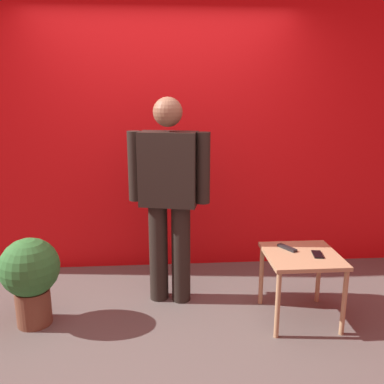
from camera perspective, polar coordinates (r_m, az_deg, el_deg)
ground_plane at (r=3.11m, az=-3.76°, el=-20.16°), size 12.00×12.00×0.00m
back_wall_red at (r=3.98m, az=-4.34°, el=12.69°), size 5.19×0.12×3.32m
standing_person at (r=3.29m, az=-3.33°, el=0.08°), size 0.68×0.32×1.70m
side_table at (r=3.26m, az=15.06°, el=-9.62°), size 0.55×0.55×0.54m
cell_phone at (r=3.24m, az=17.15°, el=-8.37°), size 0.09×0.15×0.01m
tv_remote at (r=3.29m, az=13.13°, el=-7.64°), size 0.12×0.17×0.02m
potted_plant at (r=3.34m, az=-21.79°, el=-10.69°), size 0.44×0.44×0.69m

